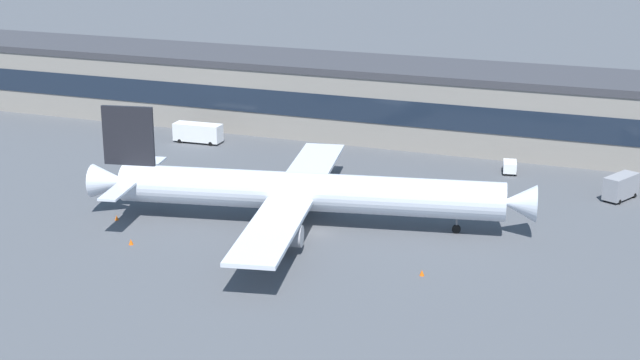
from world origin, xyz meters
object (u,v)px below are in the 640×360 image
object	(u,v)px
baggage_tug	(510,166)
traffic_cone_1	(422,273)
fuel_truck	(199,132)
traffic_cone_2	(131,242)
airliner	(302,192)
stair_truck	(620,186)
traffic_cone_0	(117,218)

from	to	relation	value
baggage_tug	traffic_cone_1	size ratio (longest dim) A/B	5.54
baggage_tug	fuel_truck	size ratio (longest dim) A/B	0.46
baggage_tug	traffic_cone_2	size ratio (longest dim) A/B	5.38
airliner	baggage_tug	world-z (taller)	airliner
stair_truck	traffic_cone_0	world-z (taller)	stair_truck
stair_truck	traffic_cone_1	distance (m)	41.62
stair_truck	baggage_tug	bearing A→B (deg)	156.22
traffic_cone_1	traffic_cone_2	bearing A→B (deg)	-174.56
traffic_cone_1	traffic_cone_2	size ratio (longest dim) A/B	0.97
stair_truck	fuel_truck	size ratio (longest dim) A/B	0.76
traffic_cone_1	traffic_cone_2	distance (m)	36.51
stair_truck	fuel_truck	distance (m)	70.88
baggage_tug	traffic_cone_2	xyz separation A→B (m)	(-38.09, -48.08, -0.72)
stair_truck	traffic_cone_0	distance (m)	70.21
fuel_truck	traffic_cone_2	bearing A→B (deg)	-71.73
fuel_truck	traffic_cone_1	distance (m)	67.75
stair_truck	traffic_cone_1	world-z (taller)	stair_truck
baggage_tug	traffic_cone_2	bearing A→B (deg)	-128.38
traffic_cone_0	traffic_cone_1	xyz separation A→B (m)	(43.02, -3.75, 0.02)
stair_truck	traffic_cone_1	size ratio (longest dim) A/B	9.11
airliner	traffic_cone_2	size ratio (longest dim) A/B	80.21
traffic_cone_1	traffic_cone_2	xyz separation A→B (m)	(-36.34, -3.46, 0.01)
airliner	stair_truck	distance (m)	46.17
airliner	traffic_cone_0	world-z (taller)	airliner
airliner	traffic_cone_2	xyz separation A→B (m)	(-16.98, -14.63, -4.15)
traffic_cone_0	traffic_cone_1	distance (m)	43.18
stair_truck	traffic_cone_0	xyz separation A→B (m)	(-61.75, -33.39, -1.64)
airliner	fuel_truck	world-z (taller)	airliner
stair_truck	baggage_tug	size ratio (longest dim) A/B	1.65
traffic_cone_1	baggage_tug	bearing A→B (deg)	87.76
airliner	baggage_tug	bearing A→B (deg)	57.75
stair_truck	traffic_cone_2	distance (m)	68.44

